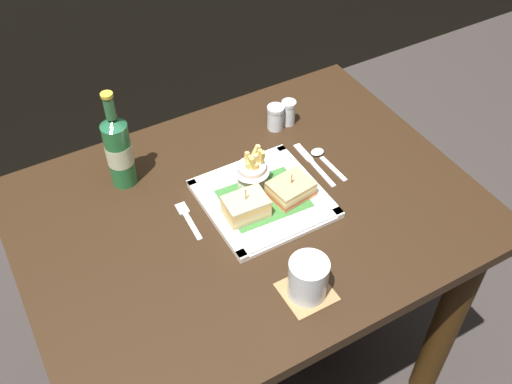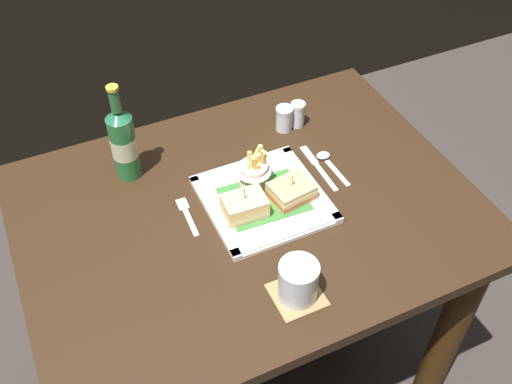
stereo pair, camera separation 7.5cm
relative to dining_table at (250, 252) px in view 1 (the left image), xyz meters
The scene contains 14 objects.
ground_plane 0.60m from the dining_table, ahead, with size 6.00×6.00×0.00m, color #362F2C.
dining_table is the anchor object (origin of this frame).
square_plate 0.18m from the dining_table, ahead, with size 0.27×0.27×0.02m.
sandwich_half_left 0.20m from the dining_table, 131.94° to the right, with size 0.10×0.07×0.08m.
sandwich_half_right 0.22m from the dining_table, 12.76° to the right, with size 0.11×0.09×0.07m.
fries_cup 0.23m from the dining_table, 54.21° to the left, with size 0.08×0.08×0.11m.
beer_bottle 0.41m from the dining_table, 133.77° to the left, with size 0.06×0.06×0.26m.
drink_coaster 0.31m from the dining_table, 92.84° to the right, with size 0.10×0.10×0.00m, color #A0794A.
water_glass 0.34m from the dining_table, 92.84° to the right, with size 0.08×0.08×0.09m.
fork 0.22m from the dining_table, 164.38° to the left, with size 0.03×0.12×0.00m.
knife 0.28m from the dining_table, 14.52° to the left, with size 0.02×0.17×0.00m.
spoon 0.30m from the dining_table, 14.00° to the left, with size 0.04×0.13×0.01m.
salt_shaker 0.36m from the dining_table, 47.47° to the left, with size 0.05×0.05×0.07m.
pepper_shaker 0.38m from the dining_table, 42.34° to the left, with size 0.04×0.04×0.07m.
Camera 1 is at (-0.45, -0.82, 1.76)m, focal length 41.35 mm.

